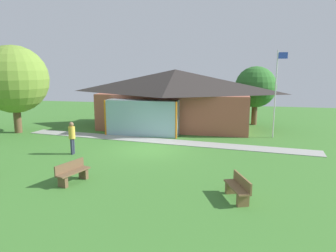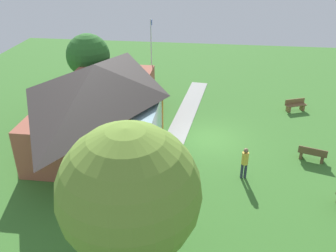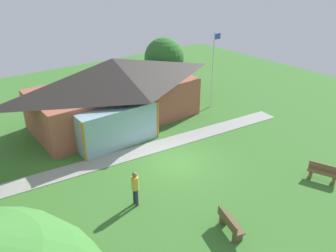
# 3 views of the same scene
# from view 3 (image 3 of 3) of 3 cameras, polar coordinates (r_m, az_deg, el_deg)

# --- Properties ---
(ground_plane) EXTENTS (44.00, 44.00, 0.00)m
(ground_plane) POSITION_cam_3_polar(r_m,az_deg,el_deg) (19.06, 1.32, -5.88)
(ground_plane) COLOR #3D752D
(pavilion) EXTENTS (11.90, 7.06, 4.42)m
(pavilion) POSITION_cam_3_polar(r_m,az_deg,el_deg) (23.13, -8.98, 5.97)
(pavilion) COLOR #A35642
(pavilion) RESTS_ON ground_plane
(footpath) EXTENTS (18.90, 3.35, 0.03)m
(footpath) POSITION_cam_3_polar(r_m,az_deg,el_deg) (20.43, -2.16, -3.51)
(footpath) COLOR #999993
(footpath) RESTS_ON ground_plane
(flagpole) EXTENTS (0.64, 0.08, 5.66)m
(flagpole) POSITION_cam_3_polar(r_m,az_deg,el_deg) (25.41, 7.57, 9.80)
(flagpole) COLOR silver
(flagpole) RESTS_ON ground_plane
(bench_front_right) EXTENTS (0.96, 1.56, 0.84)m
(bench_front_right) POSITION_cam_3_polar(r_m,az_deg,el_deg) (19.01, 24.64, -7.19)
(bench_front_right) COLOR brown
(bench_front_right) RESTS_ON ground_plane
(bench_front_center) EXTENTS (0.86, 1.56, 0.84)m
(bench_front_center) POSITION_cam_3_polar(r_m,az_deg,el_deg) (14.57, 10.37, -15.92)
(bench_front_center) COLOR brown
(bench_front_center) RESTS_ON ground_plane
(visitor_strolling_lawn) EXTENTS (0.34, 0.34, 1.74)m
(visitor_strolling_lawn) POSITION_cam_3_polar(r_m,az_deg,el_deg) (15.40, -5.56, -10.00)
(visitor_strolling_lawn) COLOR #2D3347
(visitor_strolling_lawn) RESTS_ON ground_plane
(tree_behind_pavilion_right) EXTENTS (3.24, 3.24, 4.67)m
(tree_behind_pavilion_right) POSITION_cam_3_polar(r_m,az_deg,el_deg) (28.17, -0.64, 11.39)
(tree_behind_pavilion_right) COLOR brown
(tree_behind_pavilion_right) RESTS_ON ground_plane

